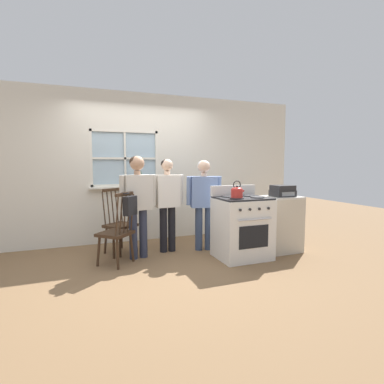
{
  "coord_description": "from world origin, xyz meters",
  "views": [
    {
      "loc": [
        -1.11,
        -4.09,
        1.43
      ],
      "look_at": [
        0.51,
        0.09,
        1.0
      ],
      "focal_mm": 28.0,
      "sensor_mm": 36.0,
      "label": 1
    }
  ],
  "objects_px": {
    "person_adult_right": "(204,196)",
    "potted_plant": "(141,182)",
    "chair_by_window": "(117,233)",
    "person_elderly_left": "(138,196)",
    "handbag": "(130,205)",
    "stereo": "(283,191)",
    "side_counter": "(281,224)",
    "person_teen_center": "(167,197)",
    "stove": "(242,227)",
    "chair_near_wall": "(119,225)",
    "kettle": "(237,192)"
  },
  "relations": [
    {
      "from": "person_adult_right",
      "to": "stereo",
      "type": "xyz_separation_m",
      "value": [
        1.16,
        -0.52,
        0.09
      ]
    },
    {
      "from": "potted_plant",
      "to": "chair_near_wall",
      "type": "bearing_deg",
      "value": -129.39
    },
    {
      "from": "person_elderly_left",
      "to": "side_counter",
      "type": "relative_size",
      "value": 1.71
    },
    {
      "from": "person_adult_right",
      "to": "kettle",
      "type": "distance_m",
      "value": 0.76
    },
    {
      "from": "person_adult_right",
      "to": "side_counter",
      "type": "xyz_separation_m",
      "value": [
        1.16,
        -0.5,
        -0.45
      ]
    },
    {
      "from": "stove",
      "to": "kettle",
      "type": "relative_size",
      "value": 4.39
    },
    {
      "from": "handbag",
      "to": "stereo",
      "type": "relative_size",
      "value": 0.9
    },
    {
      "from": "stove",
      "to": "handbag",
      "type": "xyz_separation_m",
      "value": [
        -1.64,
        0.22,
        0.39
      ]
    },
    {
      "from": "potted_plant",
      "to": "side_counter",
      "type": "distance_m",
      "value": 2.55
    },
    {
      "from": "chair_by_window",
      "to": "person_elderly_left",
      "type": "distance_m",
      "value": 0.62
    },
    {
      "from": "stove",
      "to": "side_counter",
      "type": "height_order",
      "value": "stove"
    },
    {
      "from": "person_teen_center",
      "to": "handbag",
      "type": "xyz_separation_m",
      "value": [
        -0.68,
        -0.49,
        -0.03
      ]
    },
    {
      "from": "chair_by_window",
      "to": "side_counter",
      "type": "height_order",
      "value": "chair_by_window"
    },
    {
      "from": "person_adult_right",
      "to": "potted_plant",
      "type": "relative_size",
      "value": 5.16
    },
    {
      "from": "person_elderly_left",
      "to": "side_counter",
      "type": "height_order",
      "value": "person_elderly_left"
    },
    {
      "from": "person_teen_center",
      "to": "stereo",
      "type": "distance_m",
      "value": 1.86
    },
    {
      "from": "person_teen_center",
      "to": "stereo",
      "type": "xyz_separation_m",
      "value": [
        1.74,
        -0.65,
        0.09
      ]
    },
    {
      "from": "chair_near_wall",
      "to": "person_adult_right",
      "type": "distance_m",
      "value": 1.44
    },
    {
      "from": "person_teen_center",
      "to": "kettle",
      "type": "bearing_deg",
      "value": -50.18
    },
    {
      "from": "person_teen_center",
      "to": "potted_plant",
      "type": "relative_size",
      "value": 5.22
    },
    {
      "from": "potted_plant",
      "to": "handbag",
      "type": "height_order",
      "value": "potted_plant"
    },
    {
      "from": "stereo",
      "to": "person_teen_center",
      "type": "bearing_deg",
      "value": 159.6
    },
    {
      "from": "stove",
      "to": "handbag",
      "type": "relative_size",
      "value": 3.53
    },
    {
      "from": "stove",
      "to": "potted_plant",
      "type": "relative_size",
      "value": 3.78
    },
    {
      "from": "person_teen_center",
      "to": "chair_by_window",
      "type": "bearing_deg",
      "value": -161.87
    },
    {
      "from": "potted_plant",
      "to": "person_elderly_left",
      "type": "bearing_deg",
      "value": -104.48
    },
    {
      "from": "chair_by_window",
      "to": "person_teen_center",
      "type": "distance_m",
      "value": 1.01
    },
    {
      "from": "person_teen_center",
      "to": "stove",
      "type": "height_order",
      "value": "person_teen_center"
    },
    {
      "from": "person_teen_center",
      "to": "handbag",
      "type": "distance_m",
      "value": 0.84
    },
    {
      "from": "chair_near_wall",
      "to": "person_adult_right",
      "type": "xyz_separation_m",
      "value": [
        1.32,
        -0.36,
        0.45
      ]
    },
    {
      "from": "kettle",
      "to": "handbag",
      "type": "xyz_separation_m",
      "value": [
        -1.47,
        0.36,
        -0.16
      ]
    },
    {
      "from": "kettle",
      "to": "chair_near_wall",
      "type": "bearing_deg",
      "value": 144.61
    },
    {
      "from": "kettle",
      "to": "handbag",
      "type": "distance_m",
      "value": 1.52
    },
    {
      "from": "person_teen_center",
      "to": "handbag",
      "type": "bearing_deg",
      "value": -147.31
    },
    {
      "from": "chair_by_window",
      "to": "person_teen_center",
      "type": "xyz_separation_m",
      "value": [
        0.85,
        0.33,
        0.44
      ]
    },
    {
      "from": "stove",
      "to": "person_teen_center",
      "type": "bearing_deg",
      "value": 143.33
    },
    {
      "from": "chair_by_window",
      "to": "handbag",
      "type": "xyz_separation_m",
      "value": [
        0.17,
        -0.16,
        0.41
      ]
    },
    {
      "from": "potted_plant",
      "to": "stove",
      "type": "bearing_deg",
      "value": -51.58
    },
    {
      "from": "person_elderly_left",
      "to": "kettle",
      "type": "height_order",
      "value": "person_elderly_left"
    },
    {
      "from": "chair_by_window",
      "to": "chair_near_wall",
      "type": "bearing_deg",
      "value": -147.84
    },
    {
      "from": "person_elderly_left",
      "to": "stove",
      "type": "relative_size",
      "value": 1.42
    },
    {
      "from": "person_adult_right",
      "to": "handbag",
      "type": "xyz_separation_m",
      "value": [
        -1.26,
        -0.37,
        -0.04
      ]
    },
    {
      "from": "person_teen_center",
      "to": "person_elderly_left",
      "type": "bearing_deg",
      "value": -164.89
    },
    {
      "from": "stove",
      "to": "chair_by_window",
      "type": "bearing_deg",
      "value": 168.0
    },
    {
      "from": "person_adult_right",
      "to": "side_counter",
      "type": "bearing_deg",
      "value": -11.72
    },
    {
      "from": "person_teen_center",
      "to": "side_counter",
      "type": "height_order",
      "value": "person_teen_center"
    },
    {
      "from": "kettle",
      "to": "potted_plant",
      "type": "height_order",
      "value": "potted_plant"
    },
    {
      "from": "chair_by_window",
      "to": "person_elderly_left",
      "type": "relative_size",
      "value": 0.67
    },
    {
      "from": "chair_by_window",
      "to": "handbag",
      "type": "distance_m",
      "value": 0.47
    },
    {
      "from": "stove",
      "to": "kettle",
      "type": "xyz_separation_m",
      "value": [
        -0.17,
        -0.13,
        0.55
      ]
    }
  ]
}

